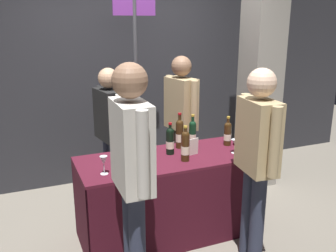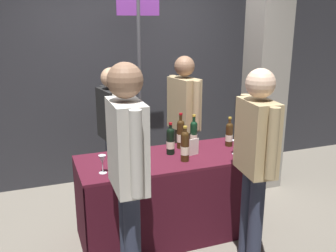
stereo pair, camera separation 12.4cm
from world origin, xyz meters
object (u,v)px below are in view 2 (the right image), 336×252
(wine_glass_mid, at_px, (102,160))
(vendor_presenter, at_px, (113,125))
(featured_wine_bottle, at_px, (194,134))
(taster_foreground_right, at_px, (256,153))
(booth_signpost, at_px, (140,76))
(tasting_table, at_px, (168,182))
(wine_glass_near_vendor, at_px, (236,144))
(display_bottle_0, at_px, (229,134))
(concrete_pillar, at_px, (267,60))

(wine_glass_mid, bearing_deg, vendor_presenter, 72.82)
(featured_wine_bottle, distance_m, taster_foreground_right, 0.86)
(wine_glass_mid, xyz_separation_m, booth_signpost, (0.70, 1.28, 0.48))
(tasting_table, height_order, taster_foreground_right, taster_foreground_right)
(tasting_table, relative_size, booth_signpost, 0.73)
(wine_glass_near_vendor, bearing_deg, tasting_table, 167.39)
(booth_signpost, bearing_deg, display_bottle_0, -58.87)
(featured_wine_bottle, distance_m, wine_glass_near_vendor, 0.43)
(wine_glass_near_vendor, bearing_deg, booth_signpost, 114.11)
(wine_glass_mid, height_order, taster_foreground_right, taster_foreground_right)
(tasting_table, relative_size, wine_glass_mid, 10.63)
(concrete_pillar, height_order, wine_glass_near_vendor, concrete_pillar)
(tasting_table, distance_m, featured_wine_bottle, 0.55)
(booth_signpost, bearing_deg, vendor_presenter, -142.11)
(taster_foreground_right, bearing_deg, tasting_table, 43.68)
(display_bottle_0, bearing_deg, taster_foreground_right, -104.00)
(tasting_table, bearing_deg, wine_glass_near_vendor, -12.61)
(concrete_pillar, distance_m, vendor_presenter, 1.95)
(wine_glass_mid, height_order, booth_signpost, booth_signpost)
(concrete_pillar, bearing_deg, wine_glass_near_vendor, -135.70)
(display_bottle_0, relative_size, taster_foreground_right, 0.18)
(taster_foreground_right, bearing_deg, booth_signpost, 20.18)
(wine_glass_near_vendor, xyz_separation_m, vendor_presenter, (-0.97, 0.95, 0.02))
(featured_wine_bottle, relative_size, wine_glass_near_vendor, 2.46)
(display_bottle_0, relative_size, booth_signpost, 0.13)
(wine_glass_mid, relative_size, taster_foreground_right, 0.09)
(vendor_presenter, bearing_deg, wine_glass_mid, -26.77)
(taster_foreground_right, relative_size, booth_signpost, 0.73)
(booth_signpost, bearing_deg, wine_glass_near_vendor, -65.89)
(featured_wine_bottle, bearing_deg, booth_signpost, 106.09)
(wine_glass_near_vendor, relative_size, taster_foreground_right, 0.08)
(wine_glass_mid, bearing_deg, concrete_pillar, 22.08)
(tasting_table, bearing_deg, concrete_pillar, 25.24)
(featured_wine_bottle, relative_size, display_bottle_0, 1.11)
(tasting_table, xyz_separation_m, display_bottle_0, (0.69, 0.09, 0.38))
(tasting_table, relative_size, display_bottle_0, 5.56)
(concrete_pillar, height_order, booth_signpost, concrete_pillar)
(display_bottle_0, distance_m, taster_foreground_right, 0.78)
(wine_glass_near_vendor, height_order, vendor_presenter, vendor_presenter)
(vendor_presenter, distance_m, booth_signpost, 0.69)
(concrete_pillar, height_order, wine_glass_mid, concrete_pillar)
(display_bottle_0, bearing_deg, wine_glass_mid, -169.32)
(wine_glass_near_vendor, bearing_deg, vendor_presenter, 135.52)
(concrete_pillar, relative_size, wine_glass_near_vendor, 23.07)
(wine_glass_near_vendor, relative_size, wine_glass_mid, 0.87)
(featured_wine_bottle, height_order, booth_signpost, booth_signpost)
(display_bottle_0, height_order, wine_glass_mid, display_bottle_0)
(tasting_table, relative_size, wine_glass_near_vendor, 12.28)
(vendor_presenter, height_order, taster_foreground_right, taster_foreground_right)
(featured_wine_bottle, bearing_deg, wine_glass_near_vendor, -47.42)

